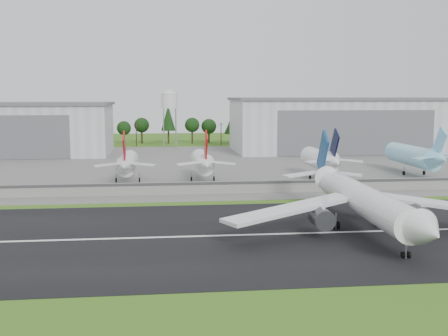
{
  "coord_description": "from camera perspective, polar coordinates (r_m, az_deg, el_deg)",
  "views": [
    {
      "loc": [
        -9.7,
        -92.35,
        26.32
      ],
      "look_at": [
        5.36,
        40.0,
        9.0
      ],
      "focal_mm": 45.0,
      "sensor_mm": 36.0,
      "label": 1
    }
  ],
  "objects": [
    {
      "name": "ground",
      "position": [
        96.51,
        -0.48,
        -8.42
      ],
      "size": [
        600.0,
        600.0,
        0.0
      ],
      "primitive_type": "plane",
      "color": "#335E16",
      "rests_on": "ground"
    },
    {
      "name": "runway",
      "position": [
        106.11,
        -1.05,
        -6.93
      ],
      "size": [
        320.0,
        60.0,
        0.1
      ],
      "primitive_type": "cube",
      "color": "black",
      "rests_on": "ground"
    },
    {
      "name": "runway_centerline",
      "position": [
        106.09,
        -1.05,
        -6.9
      ],
      "size": [
        220.0,
        1.0,
        0.02
      ],
      "primitive_type": "cube",
      "color": "white",
      "rests_on": "runway"
    },
    {
      "name": "apron",
      "position": [
        214.18,
        -3.85,
        0.35
      ],
      "size": [
        320.0,
        150.0,
        0.1
      ],
      "primitive_type": "cube",
      "color": "slate",
      "rests_on": "ground"
    },
    {
      "name": "blast_fence",
      "position": [
        149.67,
        -2.69,
        -2.03
      ],
      "size": [
        240.0,
        0.61,
        3.5
      ],
      "color": "gray",
      "rests_on": "ground"
    },
    {
      "name": "hangar_west",
      "position": [
        267.1,
        -21.79,
        3.73
      ],
      "size": [
        97.0,
        44.0,
        23.2
      ],
      "color": "silver",
      "rests_on": "ground"
    },
    {
      "name": "hangar_east",
      "position": [
        271.19,
        11.75,
        4.36
      ],
      "size": [
        102.0,
        47.0,
        25.2
      ],
      "color": "silver",
      "rests_on": "ground"
    },
    {
      "name": "water_tower",
      "position": [
        277.39,
        -5.56,
        7.01
      ],
      "size": [
        8.4,
        8.4,
        29.4
      ],
      "color": "#99999E",
      "rests_on": "ground"
    },
    {
      "name": "utility_poles",
      "position": [
        293.69,
        -4.58,
        2.24
      ],
      "size": [
        230.0,
        3.0,
        12.0
      ],
      "primitive_type": null,
      "color": "black",
      "rests_on": "ground"
    },
    {
      "name": "treeline",
      "position": [
        308.62,
        -4.67,
        2.49
      ],
      "size": [
        320.0,
        16.0,
        22.0
      ],
      "primitive_type": null,
      "color": "black",
      "rests_on": "ground"
    },
    {
      "name": "main_airliner",
      "position": [
        111.14,
        14.11,
        -3.93
      ],
      "size": [
        57.27,
        59.13,
        18.17
      ],
      "rotation": [
        0.0,
        0.0,
        3.12
      ],
      "color": "white",
      "rests_on": "runway"
    },
    {
      "name": "parked_jet_red_a",
      "position": [
        170.39,
        -9.81,
        0.48
      ],
      "size": [
        7.36,
        31.29,
        16.59
      ],
      "color": "silver",
      "rests_on": "ground"
    },
    {
      "name": "parked_jet_red_b",
      "position": [
        170.58,
        -2.16,
        0.61
      ],
      "size": [
        7.36,
        31.29,
        16.65
      ],
      "color": "white",
      "rests_on": "ground"
    },
    {
      "name": "parked_jet_navy",
      "position": [
        177.34,
        9.97,
        0.83
      ],
      "size": [
        7.36,
        31.29,
        16.87
      ],
      "color": "white",
      "rests_on": "ground"
    },
    {
      "name": "parked_jet_skyblue",
      "position": [
        193.87,
        18.98,
        1.16
      ],
      "size": [
        7.36,
        37.29,
        17.15
      ],
      "color": "#90DBF9",
      "rests_on": "ground"
    }
  ]
}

